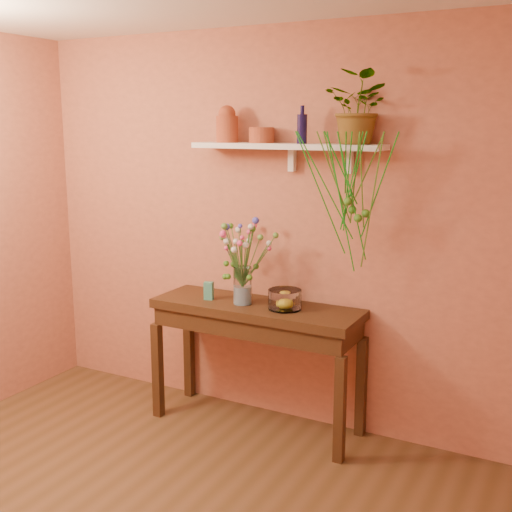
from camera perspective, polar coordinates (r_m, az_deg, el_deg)
name	(u,v)px	position (r m, az deg, el deg)	size (l,w,h in m)	color
room	(80,299)	(2.75, -15.33, -3.73)	(4.04, 4.04, 2.70)	brown
sideboard	(256,322)	(4.36, 0.02, -5.92)	(1.44, 0.46, 0.87)	#3D2513
wall_shelf	(288,147)	(4.19, 2.85, 9.66)	(1.30, 0.24, 0.19)	white
terracotta_jug	(227,125)	(4.40, -2.58, 11.58)	(0.18, 0.18, 0.25)	#9B3D27
terracotta_pot	(262,135)	(4.30, 0.49, 10.70)	(0.17, 0.17, 0.10)	#9B3D27
blue_bottle	(302,128)	(4.13, 4.12, 11.26)	(0.08, 0.08, 0.24)	#130E38
spider_plant	(360,108)	(4.03, 9.23, 12.89)	(0.39, 0.34, 0.44)	#38711B
plant_fronds	(352,196)	(3.89, 8.50, 5.31)	(0.64, 0.28, 0.86)	#38711B
glass_vase	(242,288)	(4.30, -1.21, -2.88)	(0.12, 0.12, 0.25)	white
bouquet	(240,245)	(4.24, -1.40, 1.01)	(0.42, 0.47, 0.46)	#386B28
glass_bowl	(285,300)	(4.20, 2.58, -3.94)	(0.22, 0.22, 0.13)	white
lemon	(285,302)	(4.21, 2.60, -4.15)	(0.07, 0.07, 0.07)	#FFF32E
carton	(209,291)	(4.43, -4.22, -3.10)	(0.06, 0.05, 0.12)	teal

